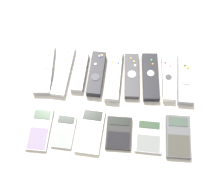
# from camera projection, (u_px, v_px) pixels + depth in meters

# --- Properties ---
(ground_plane) EXTENTS (3.00, 3.00, 0.00)m
(ground_plane) POSITION_uv_depth(u_px,v_px,m) (111.00, 107.00, 1.08)
(ground_plane) COLOR beige
(remote_0) EXTENTS (0.07, 0.20, 0.02)m
(remote_0) POSITION_uv_depth(u_px,v_px,m) (45.00, 70.00, 1.14)
(remote_0) COLOR gray
(remote_0) RESTS_ON ground_plane
(remote_1) EXTENTS (0.06, 0.21, 0.02)m
(remote_1) POSITION_uv_depth(u_px,v_px,m) (63.00, 71.00, 1.13)
(remote_1) COLOR #B7B7BC
(remote_1) RESTS_ON ground_plane
(remote_2) EXTENTS (0.05, 0.16, 0.02)m
(remote_2) POSITION_uv_depth(u_px,v_px,m) (80.00, 72.00, 1.13)
(remote_2) COLOR #B7B7BC
(remote_2) RESTS_ON ground_plane
(remote_3) EXTENTS (0.06, 0.18, 0.03)m
(remote_3) POSITION_uv_depth(u_px,v_px,m) (96.00, 74.00, 1.12)
(remote_3) COLOR black
(remote_3) RESTS_ON ground_plane
(remote_4) EXTENTS (0.05, 0.21, 0.03)m
(remote_4) POSITION_uv_depth(u_px,v_px,m) (114.00, 74.00, 1.12)
(remote_4) COLOR #B7B7BC
(remote_4) RESTS_ON ground_plane
(remote_5) EXTENTS (0.06, 0.18, 0.02)m
(remote_5) POSITION_uv_depth(u_px,v_px,m) (132.00, 76.00, 1.12)
(remote_5) COLOR #333338
(remote_5) RESTS_ON ground_plane
(remote_6) EXTENTS (0.07, 0.19, 0.03)m
(remote_6) POSITION_uv_depth(u_px,v_px,m) (150.00, 77.00, 1.12)
(remote_6) COLOR black
(remote_6) RESTS_ON ground_plane
(remote_7) EXTENTS (0.05, 0.18, 0.03)m
(remote_7) POSITION_uv_depth(u_px,v_px,m) (168.00, 78.00, 1.12)
(remote_7) COLOR white
(remote_7) RESTS_ON ground_plane
(remote_8) EXTENTS (0.06, 0.20, 0.03)m
(remote_8) POSITION_uv_depth(u_px,v_px,m) (185.00, 79.00, 1.12)
(remote_8) COLOR gray
(remote_8) RESTS_ON ground_plane
(calculator_0) EXTENTS (0.07, 0.15, 0.01)m
(calculator_0) POSITION_uv_depth(u_px,v_px,m) (40.00, 129.00, 1.04)
(calculator_0) COLOR #B2B2B7
(calculator_0) RESTS_ON ground_plane
(calculator_1) EXTENTS (0.07, 0.12, 0.01)m
(calculator_1) POSITION_uv_depth(u_px,v_px,m) (64.00, 131.00, 1.03)
(calculator_1) COLOR #B2B2B7
(calculator_1) RESTS_ON ground_plane
(calculator_2) EXTENTS (0.09, 0.16, 0.02)m
(calculator_2) POSITION_uv_depth(u_px,v_px,m) (90.00, 131.00, 1.03)
(calculator_2) COLOR silver
(calculator_2) RESTS_ON ground_plane
(calculator_3) EXTENTS (0.08, 0.11, 0.01)m
(calculator_3) POSITION_uv_depth(u_px,v_px,m) (119.00, 133.00, 1.03)
(calculator_3) COLOR black
(calculator_3) RESTS_ON ground_plane
(calculator_4) EXTENTS (0.09, 0.12, 0.01)m
(calculator_4) POSITION_uv_depth(u_px,v_px,m) (149.00, 136.00, 1.03)
(calculator_4) COLOR #B2B2B7
(calculator_4) RESTS_ON ground_plane
(calculator_5) EXTENTS (0.08, 0.14, 0.02)m
(calculator_5) POSITION_uv_depth(u_px,v_px,m) (178.00, 137.00, 1.02)
(calculator_5) COLOR #4C4C51
(calculator_5) RESTS_ON ground_plane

